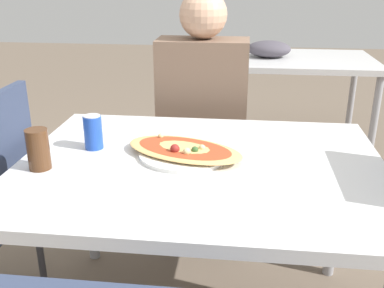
% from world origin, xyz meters
% --- Properties ---
extents(dining_table, '(1.24, 0.96, 0.73)m').
position_xyz_m(dining_table, '(0.00, 0.00, 0.66)').
color(dining_table, silver).
rests_on(dining_table, ground_plane).
extents(chair_far_seated, '(0.40, 0.40, 0.95)m').
position_xyz_m(chair_far_seated, '(-0.06, 0.81, 0.53)').
color(chair_far_seated, '#2D3851').
rests_on(chair_far_seated, ground_plane).
extents(person_seated, '(0.43, 0.25, 1.25)m').
position_xyz_m(person_seated, '(-0.06, 0.70, 0.74)').
color(person_seated, '#2D2D38').
rests_on(person_seated, ground_plane).
extents(pizza_main, '(0.48, 0.36, 0.06)m').
position_xyz_m(pizza_main, '(-0.06, 0.05, 0.74)').
color(pizza_main, white).
rests_on(pizza_main, dining_table).
extents(soda_can, '(0.07, 0.07, 0.12)m').
position_xyz_m(soda_can, '(-0.40, 0.09, 0.79)').
color(soda_can, '#1E47B2').
rests_on(soda_can, dining_table).
extents(drink_glass, '(0.07, 0.07, 0.14)m').
position_xyz_m(drink_glass, '(-0.52, -0.11, 0.79)').
color(drink_glass, '#4C2D19').
rests_on(drink_glass, dining_table).
extents(background_table, '(1.10, 0.80, 0.85)m').
position_xyz_m(background_table, '(0.49, 1.99, 0.67)').
color(background_table, silver).
rests_on(background_table, ground_plane).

